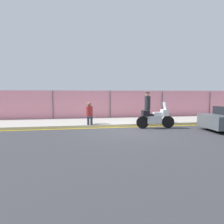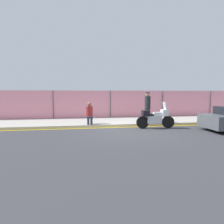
{
  "view_description": "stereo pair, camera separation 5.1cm",
  "coord_description": "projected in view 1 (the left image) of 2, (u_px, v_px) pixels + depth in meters",
  "views": [
    {
      "loc": [
        -2.41,
        -9.78,
        1.92
      ],
      "look_at": [
        -0.48,
        1.24,
        0.88
      ],
      "focal_mm": 32.0,
      "sensor_mm": 36.0,
      "label": 1
    },
    {
      "loc": [
        -2.36,
        -9.79,
        1.92
      ],
      "look_at": [
        -0.48,
        1.24,
        0.88
      ],
      "focal_mm": 32.0,
      "sensor_mm": 36.0,
      "label": 2
    }
  ],
  "objects": [
    {
      "name": "ground_plane",
      "position": [
        125.0,
        131.0,
        10.18
      ],
      "size": [
        120.0,
        120.0,
        0.0
      ],
      "primitive_type": "plane",
      "color": "#38383D"
    },
    {
      "name": "sidewalk",
      "position": [
        115.0,
        122.0,
        13.17
      ],
      "size": [
        30.48,
        3.48,
        0.15
      ],
      "color": "#ADA89E",
      "rests_on": "ground_plane"
    },
    {
      "name": "curb_paint_stripe",
      "position": [
        120.0,
        127.0,
        11.38
      ],
      "size": [
        30.48,
        0.18,
        0.01
      ],
      "color": "gold",
      "rests_on": "ground_plane"
    },
    {
      "name": "storefront_fence",
      "position": [
        110.0,
        105.0,
        14.87
      ],
      "size": [
        28.96,
        0.17,
        2.14
      ],
      "color": "pink",
      "rests_on": "ground_plane"
    },
    {
      "name": "motorcycle",
      "position": [
        155.0,
        118.0,
        11.03
      ],
      "size": [
        2.14,
        0.59,
        1.46
      ],
      "rotation": [
        0.0,
        0.0,
        -0.07
      ],
      "color": "black",
      "rests_on": "ground_plane"
    },
    {
      "name": "officer_standing",
      "position": [
        147.0,
        107.0,
        12.21
      ],
      "size": [
        0.36,
        0.36,
        1.84
      ],
      "color": "#1E2328",
      "rests_on": "sidewalk"
    },
    {
      "name": "person_seated_on_curb",
      "position": [
        89.0,
        112.0,
        11.56
      ],
      "size": [
        0.4,
        0.67,
        1.27
      ],
      "color": "#2D3342",
      "rests_on": "sidewalk"
    }
  ]
}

